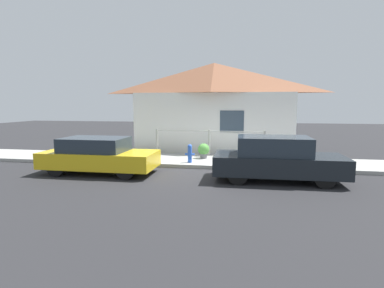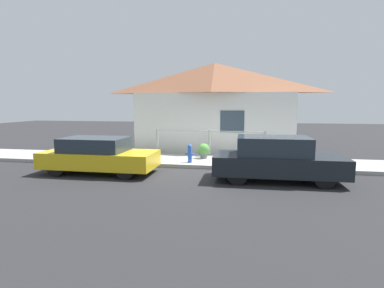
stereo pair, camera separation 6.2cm
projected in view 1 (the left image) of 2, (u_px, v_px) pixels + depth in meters
ground_plane at (202, 169)px, 11.21m from camera, size 60.00×60.00×0.00m
sidewalk at (206, 161)px, 12.36m from camera, size 24.00×2.37×0.14m
house at (214, 82)px, 14.71m from camera, size 8.03×2.23×4.43m
fence at (209, 142)px, 13.28m from camera, size 4.90×0.10×1.15m
car_left at (99, 155)px, 10.47m from camera, size 3.95×1.66×1.26m
car_right at (277, 159)px, 9.44m from camera, size 4.02×1.69×1.40m
fire_hydrant at (190, 153)px, 11.71m from camera, size 0.38×0.17×0.72m
potted_plant_near_hydrant at (204, 150)px, 12.65m from camera, size 0.49×0.49×0.63m
potted_plant_by_fence at (125, 148)px, 13.25m from camera, size 0.51×0.51×0.63m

